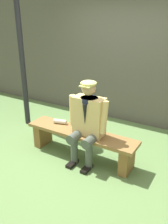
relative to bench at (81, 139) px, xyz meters
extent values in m
plane|color=#5C8045|center=(0.00, 0.00, -0.31)|extent=(30.00, 30.00, 0.00)
cube|color=olive|center=(0.00, 0.00, 0.11)|extent=(1.86, 0.40, 0.05)
cube|color=brown|center=(-0.79, 0.00, -0.12)|extent=(0.14, 0.34, 0.40)
cube|color=brown|center=(0.79, 0.00, -0.12)|extent=(0.14, 0.34, 0.40)
cube|color=#D7B670|center=(-0.15, 0.00, 0.44)|extent=(0.47, 0.24, 0.59)
cylinder|color=#1E2338|center=(-0.15, 0.00, 0.71)|extent=(0.26, 0.26, 0.06)
cone|color=black|center=(-0.15, 0.13, 0.51)|extent=(0.07, 0.07, 0.33)
sphere|color=tan|center=(-0.15, 0.02, 0.88)|extent=(0.21, 0.21, 0.21)
ellipsoid|color=#C8C86F|center=(-0.15, 0.02, 0.96)|extent=(0.24, 0.24, 0.07)
cube|color=#C8C86F|center=(-0.15, 0.11, 0.93)|extent=(0.17, 0.09, 0.02)
cylinder|color=#485146|center=(-0.28, 0.11, 0.14)|extent=(0.15, 0.44, 0.15)
cylinder|color=#485146|center=(-0.28, 0.23, -0.09)|extent=(0.11, 0.11, 0.46)
cube|color=black|center=(-0.28, 0.29, -0.29)|extent=(0.10, 0.24, 0.05)
cylinder|color=#D7B670|center=(-0.42, 0.04, 0.49)|extent=(0.12, 0.17, 0.49)
cylinder|color=#485146|center=(-0.02, 0.11, 0.14)|extent=(0.15, 0.44, 0.15)
cylinder|color=#485146|center=(-0.02, 0.23, -0.09)|extent=(0.11, 0.11, 0.46)
cube|color=black|center=(-0.02, 0.29, -0.29)|extent=(0.10, 0.24, 0.05)
cylinder|color=#D7B670|center=(0.12, 0.04, 0.49)|extent=(0.10, 0.11, 0.49)
cylinder|color=beige|center=(0.46, -0.08, 0.17)|extent=(0.23, 0.13, 0.08)
cube|color=#514E44|center=(0.00, -1.83, 0.96)|extent=(12.00, 0.24, 2.55)
cylinder|color=black|center=(1.66, -0.52, 1.09)|extent=(0.11, 0.11, 2.80)
camera|label=1|loc=(-1.80, 2.89, 1.88)|focal=38.57mm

